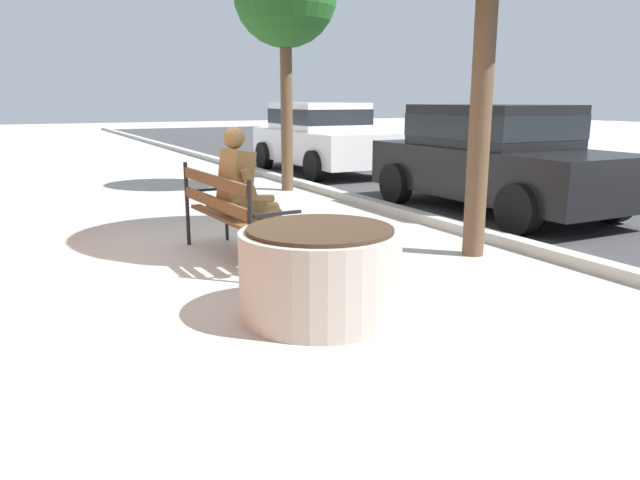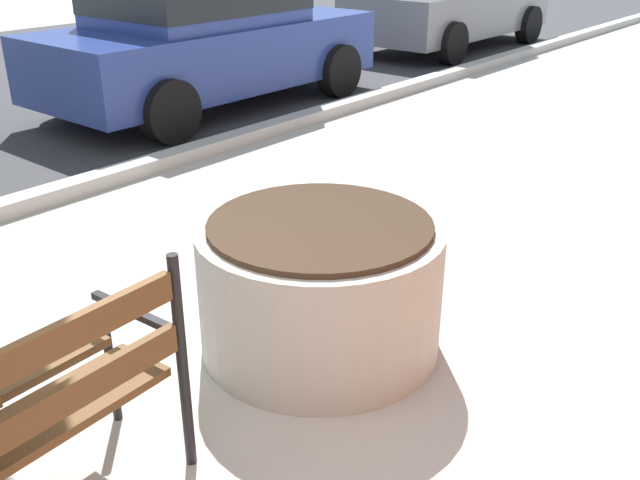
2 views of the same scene
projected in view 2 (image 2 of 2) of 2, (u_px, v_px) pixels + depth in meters
name	position (u px, v px, depth m)	size (l,w,h in m)	color
concrete_planter	(320.00, 285.00, 3.61)	(1.24, 1.24, 0.70)	#A8A399
parked_car_blue	(206.00, 34.00, 8.13)	(4.10, 1.92, 1.56)	navy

